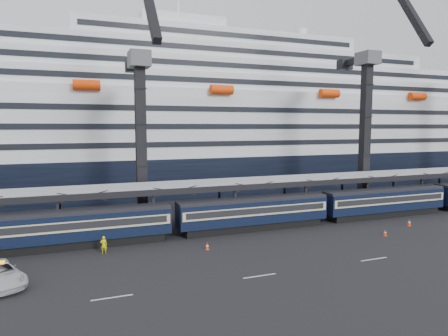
{
  "coord_description": "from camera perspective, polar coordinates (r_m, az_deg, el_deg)",
  "views": [
    {
      "loc": [
        -28.28,
        -33.21,
        12.53
      ],
      "look_at": [
        -11.89,
        10.0,
        7.69
      ],
      "focal_mm": 32.0,
      "sensor_mm": 36.0,
      "label": 1
    }
  ],
  "objects": [
    {
      "name": "cruise_ship",
      "position": [
        83.74,
        -1.83,
        5.85
      ],
      "size": [
        214.09,
        28.84,
        34.0
      ],
      "color": "black",
      "rests_on": "ground"
    },
    {
      "name": "ground",
      "position": [
        45.39,
        19.18,
        -10.39
      ],
      "size": [
        260.0,
        260.0,
        0.0
      ],
      "primitive_type": "plane",
      "color": "black",
      "rests_on": "ground"
    },
    {
      "name": "traffic_cone_c",
      "position": [
        41.48,
        -2.41,
        -11.07
      ],
      "size": [
        0.38,
        0.38,
        0.75
      ],
      "color": "#FF4008",
      "rests_on": "ground"
    },
    {
      "name": "canopy",
      "position": [
        55.52,
        10.07,
        -1.65
      ],
      "size": [
        130.0,
        6.25,
        5.53
      ],
      "color": "gray",
      "rests_on": "ground"
    },
    {
      "name": "train",
      "position": [
        50.33,
        7.78,
        -5.92
      ],
      "size": [
        133.05,
        3.0,
        4.05
      ],
      "color": "black",
      "rests_on": "ground"
    },
    {
      "name": "worker",
      "position": [
        41.79,
        -16.8,
        -10.46
      ],
      "size": [
        0.7,
        0.51,
        1.77
      ],
      "primitive_type": "imported",
      "rotation": [
        0.0,
        0.0,
        3.0
      ],
      "color": "#D9D30B",
      "rests_on": "ground"
    },
    {
      "name": "traffic_cone_e",
      "position": [
        55.94,
        24.94,
        -7.08
      ],
      "size": [
        0.43,
        0.43,
        0.87
      ],
      "color": "#FF4008",
      "rests_on": "ground"
    },
    {
      "name": "crane_dark_near",
      "position": [
        52.47,
        -11.74,
        5.2
      ],
      "size": [
        4.5,
        17.75,
        35.08
      ],
      "color": "#494C50",
      "rests_on": "ground"
    },
    {
      "name": "crane_dark_mid",
      "position": [
        66.74,
        19.79,
        6.34
      ],
      "size": [
        4.5,
        18.24,
        39.64
      ],
      "color": "#494C50",
      "rests_on": "ground"
    },
    {
      "name": "traffic_cone_d",
      "position": [
        49.96,
        22.02,
        -8.56
      ],
      "size": [
        0.37,
        0.37,
        0.74
      ],
      "color": "#FF4008",
      "rests_on": "ground"
    }
  ]
}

